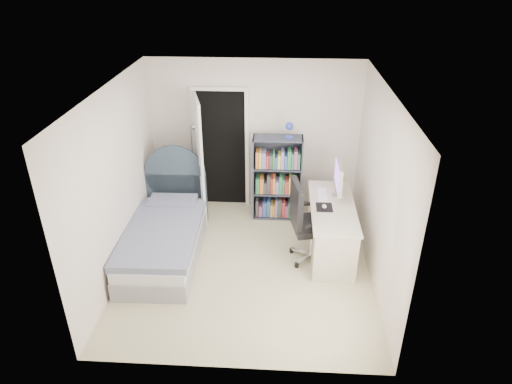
# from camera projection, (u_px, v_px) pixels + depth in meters

# --- Properties ---
(room_shell) EXTENTS (3.50, 3.70, 2.60)m
(room_shell) POSITION_uv_depth(u_px,v_px,m) (246.00, 186.00, 5.85)
(room_shell) COLOR tan
(room_shell) RESTS_ON ground
(door) EXTENTS (0.92, 0.81, 2.06)m
(door) POSITION_uv_depth(u_px,v_px,m) (207.00, 154.00, 7.33)
(door) COLOR black
(door) RESTS_ON ground
(bed) EXTENTS (1.04, 2.12, 1.30)m
(bed) POSITION_uv_depth(u_px,v_px,m) (165.00, 235.00, 6.58)
(bed) COLOR gray
(bed) RESTS_ON ground
(nightstand) EXTENTS (0.36, 0.36, 0.54)m
(nightstand) POSITION_uv_depth(u_px,v_px,m) (187.00, 195.00, 7.55)
(nightstand) COLOR tan
(nightstand) RESTS_ON ground
(floor_lamp) EXTENTS (0.21, 0.21, 1.49)m
(floor_lamp) POSITION_uv_depth(u_px,v_px,m) (195.00, 174.00, 7.66)
(floor_lamp) COLOR silver
(floor_lamp) RESTS_ON ground
(bookcase) EXTENTS (0.78, 0.33, 1.65)m
(bookcase) POSITION_uv_depth(u_px,v_px,m) (278.00, 181.00, 7.35)
(bookcase) COLOR #363B4A
(bookcase) RESTS_ON ground
(desk) EXTENTS (0.62, 1.56, 1.28)m
(desk) POSITION_uv_depth(u_px,v_px,m) (331.00, 226.00, 6.57)
(desk) COLOR beige
(desk) RESTS_ON ground
(office_chair) EXTENTS (0.66, 0.68, 1.23)m
(office_chair) POSITION_uv_depth(u_px,v_px,m) (306.00, 219.00, 6.25)
(office_chair) COLOR silver
(office_chair) RESTS_ON ground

